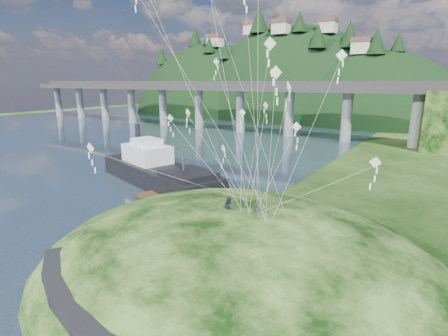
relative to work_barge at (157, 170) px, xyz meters
The scene contains 10 objects.
ground 21.59m from the work_barge, 48.04° to the right, with size 320.00×320.00×0.00m, color black.
water 59.35m from the work_barge, 166.33° to the left, with size 240.00×240.00×0.00m, color #2E4054.
grass_hill 26.62m from the work_barge, 32.00° to the right, with size 36.00×32.00×13.00m.
footpath 33.73m from the work_barge, 49.68° to the right, with size 22.29×5.84×0.83m.
bridge 55.94m from the work_barge, 102.60° to the left, with size 160.00×11.00×15.00m.
far_ridge 110.55m from the work_barge, 105.38° to the left, with size 153.00×70.00×94.50m.
work_barge is the anchor object (origin of this frame).
wooden_dock 12.60m from the work_barge, 38.89° to the right, with size 14.89×6.99×1.07m.
kite_flyers 26.51m from the work_barge, 32.74° to the right, with size 3.13×1.28×2.00m.
kite_swarm 28.00m from the work_barge, 31.02° to the right, with size 20.15×15.19×19.91m.
Camera 1 is at (21.36, -20.55, 14.89)m, focal length 28.00 mm.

